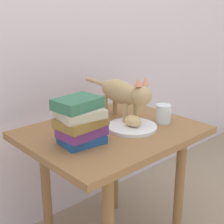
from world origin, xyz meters
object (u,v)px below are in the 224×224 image
object	(u,v)px
bread_roll	(133,121)
cat	(124,93)
book_stack	(80,121)
side_table	(112,149)
candle_jar	(163,115)
plate	(132,127)

from	to	relation	value
bread_roll	cat	world-z (taller)	cat
bread_roll	book_stack	bearing A→B (deg)	173.82
side_table	bread_roll	size ratio (longest dim) A/B	9.23
side_table	cat	xyz separation A→B (m)	(0.12, 0.05, 0.22)
side_table	candle_jar	bearing A→B (deg)	-21.77
plate	cat	bearing A→B (deg)	66.05
side_table	cat	distance (m)	0.26
plate	bread_roll	distance (m)	0.03
side_table	cat	world-z (taller)	cat
bread_roll	candle_jar	bearing A→B (deg)	-11.22
bread_roll	candle_jar	xyz separation A→B (m)	(0.17, -0.03, -0.00)
bread_roll	book_stack	world-z (taller)	book_stack
bread_roll	book_stack	xyz separation A→B (m)	(-0.26, 0.03, 0.06)
cat	book_stack	world-z (taller)	cat
book_stack	bread_roll	bearing A→B (deg)	-6.18
plate	book_stack	size ratio (longest dim) A/B	1.14
cat	candle_jar	world-z (taller)	cat
cat	book_stack	xyz separation A→B (m)	(-0.31, -0.08, -0.04)
side_table	plate	size ratio (longest dim) A/B	3.35
bread_roll	book_stack	distance (m)	0.27
side_table	book_stack	xyz separation A→B (m)	(-0.19, -0.03, 0.19)
plate	book_stack	bearing A→B (deg)	175.92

